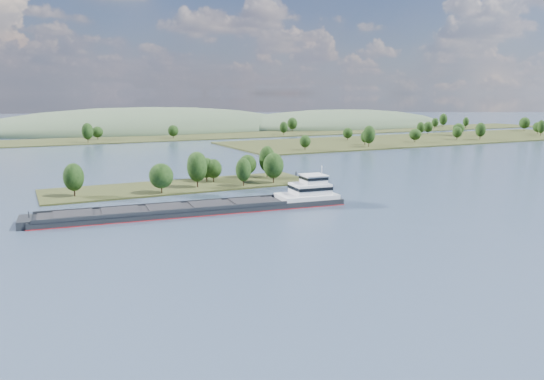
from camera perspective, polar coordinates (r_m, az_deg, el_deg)
ground at (r=146.40m, az=-2.89°, el=-3.35°), size 1800.00×1800.00×0.00m
tree_island at (r=201.99m, az=-7.94°, el=1.52°), size 100.00×32.15×14.13m
right_bank at (r=425.12m, az=16.84°, el=5.36°), size 320.00×90.00×15.36m
back_shoreline at (r=416.75m, az=-17.36°, el=5.20°), size 900.00×60.00×15.22m
hill_east at (r=576.32m, az=7.27°, el=6.81°), size 260.00×140.00×36.00m
hill_west at (r=524.95m, az=-13.35°, el=6.28°), size 320.00×160.00×44.00m
cargo_barge at (r=159.16m, az=-6.05°, el=-1.69°), size 94.66×20.11×12.72m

